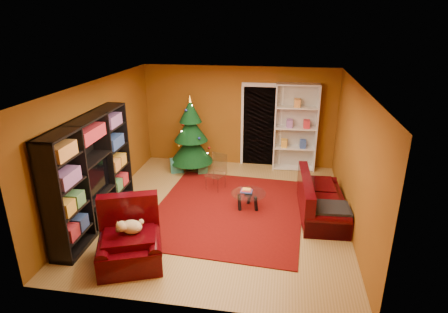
% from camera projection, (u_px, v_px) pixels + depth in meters
% --- Properties ---
extents(floor, '(5.00, 5.50, 0.05)m').
position_uv_depth(floor, '(221.00, 212.00, 7.71)').
color(floor, olive).
rests_on(floor, ground).
extents(ceiling, '(5.00, 5.50, 0.05)m').
position_uv_depth(ceiling, '(220.00, 83.00, 6.78)').
color(ceiling, silver).
rests_on(ceiling, wall_back).
extents(wall_back, '(5.00, 0.05, 2.60)m').
position_uv_depth(wall_back, '(239.00, 116.00, 9.81)').
color(wall_back, brown).
rests_on(wall_back, ground).
extents(wall_left, '(0.05, 5.50, 2.60)m').
position_uv_depth(wall_left, '(99.00, 145.00, 7.63)').
color(wall_left, brown).
rests_on(wall_left, ground).
extents(wall_right, '(0.05, 5.50, 2.60)m').
position_uv_depth(wall_right, '(356.00, 159.00, 6.86)').
color(wall_right, brown).
rests_on(wall_right, ground).
extents(doorway, '(1.06, 0.60, 2.16)m').
position_uv_depth(doorway, '(261.00, 127.00, 9.77)').
color(doorway, black).
rests_on(doorway, floor).
extents(rug, '(3.16, 3.63, 0.02)m').
position_uv_depth(rug, '(228.00, 210.00, 7.73)').
color(rug, '#610C09').
rests_on(rug, floor).
extents(media_unit, '(0.49, 2.72, 2.08)m').
position_uv_depth(media_unit, '(92.00, 173.00, 6.92)').
color(media_unit, black).
rests_on(media_unit, floor).
extents(christmas_tree, '(1.35, 1.35, 1.99)m').
position_uv_depth(christmas_tree, '(191.00, 135.00, 9.44)').
color(christmas_tree, black).
rests_on(christmas_tree, floor).
extents(gift_box_teal, '(0.41, 0.41, 0.32)m').
position_uv_depth(gift_box_teal, '(177.00, 165.00, 9.63)').
color(gift_box_teal, '#287C74').
rests_on(gift_box_teal, floor).
extents(gift_box_green, '(0.32, 0.32, 0.25)m').
position_uv_depth(gift_box_green, '(202.00, 169.00, 9.53)').
color(gift_box_green, '#235231').
rests_on(gift_box_green, floor).
extents(gift_box_red, '(0.29, 0.29, 0.23)m').
position_uv_depth(gift_box_red, '(193.00, 158.00, 10.24)').
color(gift_box_red, maroon).
rests_on(gift_box_red, floor).
extents(white_bookshelf, '(1.07, 0.42, 2.29)m').
position_uv_depth(white_bookshelf, '(296.00, 128.00, 9.46)').
color(white_bookshelf, white).
rests_on(white_bookshelf, floor).
extents(armchair, '(1.38, 1.38, 0.84)m').
position_uv_depth(armchair, '(129.00, 240.00, 5.95)').
color(armchair, black).
rests_on(armchair, rug).
extents(dog, '(0.48, 0.42, 0.27)m').
position_uv_depth(dog, '(132.00, 227.00, 5.93)').
color(dog, beige).
rests_on(dog, armchair).
extents(sofa, '(0.93, 1.91, 0.80)m').
position_uv_depth(sofa, '(322.00, 197.00, 7.43)').
color(sofa, black).
rests_on(sofa, rug).
extents(coffee_table, '(0.73, 0.73, 0.45)m').
position_uv_depth(coffee_table, '(248.00, 201.00, 7.73)').
color(coffee_table, gray).
rests_on(coffee_table, rug).
extents(acrylic_chair, '(0.52, 0.54, 0.76)m').
position_uv_depth(acrylic_chair, '(216.00, 174.00, 8.53)').
color(acrylic_chair, '#66605B').
rests_on(acrylic_chair, rug).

